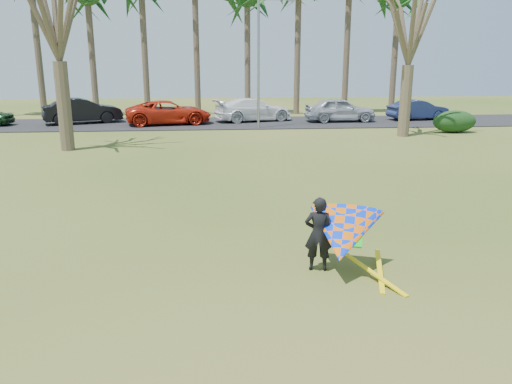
{
  "coord_description": "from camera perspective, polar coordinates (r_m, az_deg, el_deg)",
  "views": [
    {
      "loc": [
        -1.09,
        -9.76,
        4.21
      ],
      "look_at": [
        0.0,
        2.0,
        1.1
      ],
      "focal_mm": 35.0,
      "sensor_mm": 36.0,
      "label": 1
    }
  ],
  "objects": [
    {
      "name": "kite_flyer",
      "position": [
        10.18,
        9.7,
        -4.79
      ],
      "size": [
        2.13,
        2.39,
        2.02
      ],
      "color": "black",
      "rests_on": "ground"
    },
    {
      "name": "streetlight",
      "position": [
        31.93,
        0.58,
        15.21
      ],
      "size": [
        2.28,
        0.18,
        8.0
      ],
      "color": "gray",
      "rests_on": "ground"
    },
    {
      "name": "ground",
      "position": [
        10.68,
        1.0,
        -8.46
      ],
      "size": [
        100.0,
        100.0,
        0.0
      ],
      "primitive_type": "plane",
      "color": "#20470F",
      "rests_on": "ground"
    },
    {
      "name": "car_4",
      "position": [
        36.01,
        9.57,
        9.27
      ],
      "size": [
        4.92,
        2.06,
        1.66
      ],
      "primitive_type": "imported",
      "rotation": [
        0.0,
        0.0,
        1.59
      ],
      "color": "#A4A8B2",
      "rests_on": "parking_strip"
    },
    {
      "name": "car_3",
      "position": [
        35.84,
        -0.32,
        9.4
      ],
      "size": [
        5.94,
        3.7,
        1.61
      ],
      "primitive_type": "imported",
      "rotation": [
        0.0,
        0.0,
        1.85
      ],
      "color": "white",
      "rests_on": "parking_strip"
    },
    {
      "name": "car_2",
      "position": [
        34.5,
        -9.95,
        8.95
      ],
      "size": [
        6.08,
        3.64,
        1.58
      ],
      "primitive_type": "imported",
      "rotation": [
        0.0,
        0.0,
        1.76
      ],
      "color": "red",
      "rests_on": "parking_strip"
    },
    {
      "name": "car_1",
      "position": [
        36.5,
        -19.23,
        8.76
      ],
      "size": [
        5.46,
        3.54,
        1.7
      ],
      "primitive_type": "imported",
      "rotation": [
        0.0,
        0.0,
        1.94
      ],
      "color": "black",
      "rests_on": "parking_strip"
    },
    {
      "name": "car_5",
      "position": [
        38.48,
        18.02,
        8.92
      ],
      "size": [
        4.49,
        2.07,
        1.43
      ],
      "primitive_type": "imported",
      "rotation": [
        0.0,
        0.0,
        1.7
      ],
      "color": "#1A244F",
      "rests_on": "parking_strip"
    },
    {
      "name": "hedge_near",
      "position": [
        32.61,
        21.73,
        7.49
      ],
      "size": [
        2.68,
        1.22,
        1.34
      ],
      "primitive_type": "ellipsoid",
      "color": "black",
      "rests_on": "ground"
    },
    {
      "name": "parking_strip",
      "position": [
        35.03,
        -3.5,
        7.88
      ],
      "size": [
        46.0,
        7.0,
        0.06
      ],
      "primitive_type": "cube",
      "color": "black",
      "rests_on": "ground"
    },
    {
      "name": "bare_tree_right",
      "position": [
        29.98,
        17.38,
        18.63
      ],
      "size": [
        6.27,
        6.27,
        9.21
      ],
      "color": "brown",
      "rests_on": "ground"
    }
  ]
}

